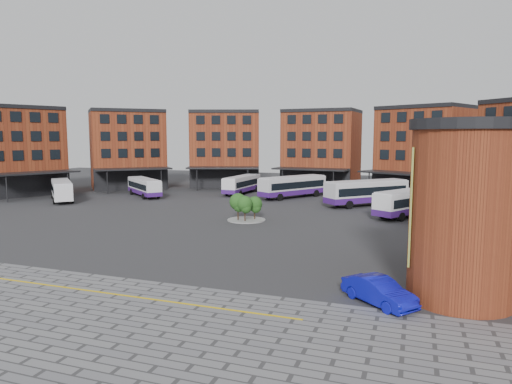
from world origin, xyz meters
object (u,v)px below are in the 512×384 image
(tree_island, at_px, (245,205))
(bus_b, at_px, (144,187))
(bus_a, at_px, (62,189))
(blue_car, at_px, (379,291))
(bus_e, at_px, (367,192))
(bus_c, at_px, (242,184))
(bus_d, at_px, (293,186))
(bus_f, at_px, (410,202))

(tree_island, relative_size, bus_b, 0.46)
(bus_a, height_order, blue_car, bus_a)
(bus_e, bearing_deg, bus_c, -152.54)
(bus_b, distance_m, bus_d, 23.93)
(bus_c, height_order, blue_car, bus_c)
(bus_b, distance_m, bus_c, 16.10)
(bus_d, relative_size, bus_f, 1.04)
(bus_a, height_order, bus_f, bus_f)
(bus_b, distance_m, blue_car, 53.97)
(bus_e, bearing_deg, tree_island, -80.40)
(bus_a, xyz_separation_m, bus_c, (22.50, 17.09, -0.18))
(bus_c, distance_m, bus_f, 30.57)
(bus_a, relative_size, blue_car, 2.00)
(bus_e, bearing_deg, bus_f, -5.08)
(bus_b, distance_m, bus_e, 35.00)
(tree_island, distance_m, bus_d, 21.21)
(bus_d, bearing_deg, tree_island, -57.41)
(bus_a, distance_m, blue_car, 56.15)
(bus_a, height_order, bus_e, bus_e)
(bus_b, relative_size, bus_e, 0.87)
(bus_d, distance_m, blue_car, 46.19)
(tree_island, relative_size, blue_car, 0.93)
(bus_a, distance_m, bus_b, 12.28)
(bus_a, relative_size, bus_d, 0.81)
(bus_a, bearing_deg, tree_island, -56.49)
(bus_a, relative_size, bus_e, 0.86)
(tree_island, bearing_deg, bus_a, 168.85)
(bus_b, relative_size, blue_car, 2.03)
(bus_e, height_order, bus_f, bus_e)
(blue_car, bearing_deg, bus_f, 38.06)
(bus_b, height_order, bus_e, bus_e)
(bus_a, height_order, bus_b, bus_a)
(tree_island, bearing_deg, bus_c, 112.11)
(bus_a, relative_size, bus_b, 0.99)
(bus_a, relative_size, bus_c, 0.87)
(bus_e, relative_size, blue_car, 2.32)
(bus_e, bearing_deg, bus_d, -156.11)
(bus_b, distance_m, bus_f, 41.15)
(tree_island, distance_m, bus_c, 25.26)
(bus_d, height_order, bus_f, bus_d)
(tree_island, relative_size, bus_e, 0.40)
(bus_f, distance_m, blue_car, 31.42)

